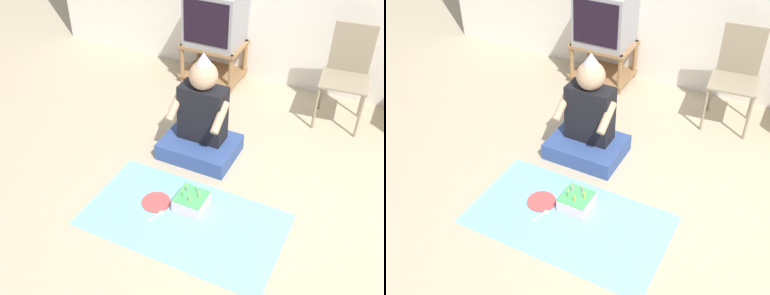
% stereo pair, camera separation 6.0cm
% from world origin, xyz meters
% --- Properties ---
extents(ground_plane, '(16.00, 16.00, 0.00)m').
position_xyz_m(ground_plane, '(0.00, 0.00, 0.00)').
color(ground_plane, tan).
extents(tv_stand, '(0.60, 0.46, 0.41)m').
position_xyz_m(tv_stand, '(-1.16, 1.94, 0.25)').
color(tv_stand, '#997047').
rests_on(tv_stand, ground_plane).
extents(tv, '(0.52, 0.44, 0.52)m').
position_xyz_m(tv, '(-1.16, 1.94, 0.67)').
color(tv, '#99999E').
rests_on(tv, tv_stand).
extents(folding_chair, '(0.44, 0.42, 0.87)m').
position_xyz_m(folding_chair, '(0.16, 1.78, 0.49)').
color(folding_chair, gray).
rests_on(folding_chair, ground_plane).
extents(person_seated, '(0.59, 0.46, 0.89)m').
position_xyz_m(person_seated, '(-0.74, 0.75, 0.29)').
color(person_seated, '#334C8C').
rests_on(person_seated, ground_plane).
extents(party_cloth, '(1.39, 0.78, 0.01)m').
position_xyz_m(party_cloth, '(-0.51, -0.00, 0.00)').
color(party_cloth, '#7FC6E0').
rests_on(party_cloth, ground_plane).
extents(birthday_cake, '(0.21, 0.21, 0.17)m').
position_xyz_m(birthday_cake, '(-0.52, 0.13, 0.06)').
color(birthday_cake, silver).
rests_on(birthday_cake, party_cloth).
extents(paper_plate, '(0.21, 0.21, 0.01)m').
position_xyz_m(paper_plate, '(-0.77, 0.06, 0.01)').
color(paper_plate, '#D84C4C').
rests_on(paper_plate, party_cloth).
extents(plastic_spoon_near, '(0.06, 0.14, 0.01)m').
position_xyz_m(plastic_spoon_near, '(-0.69, -0.04, 0.01)').
color(plastic_spoon_near, white).
rests_on(plastic_spoon_near, party_cloth).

